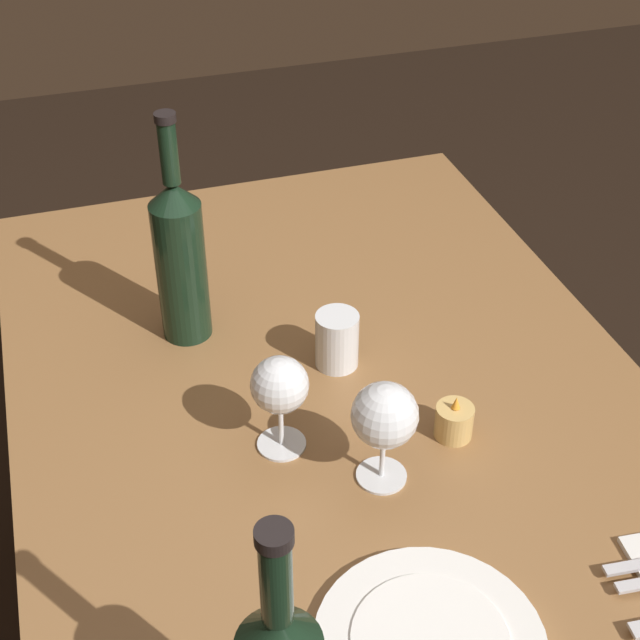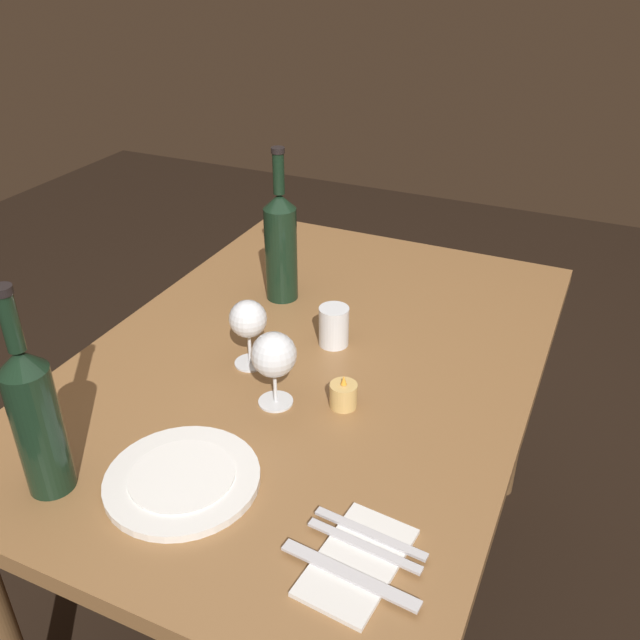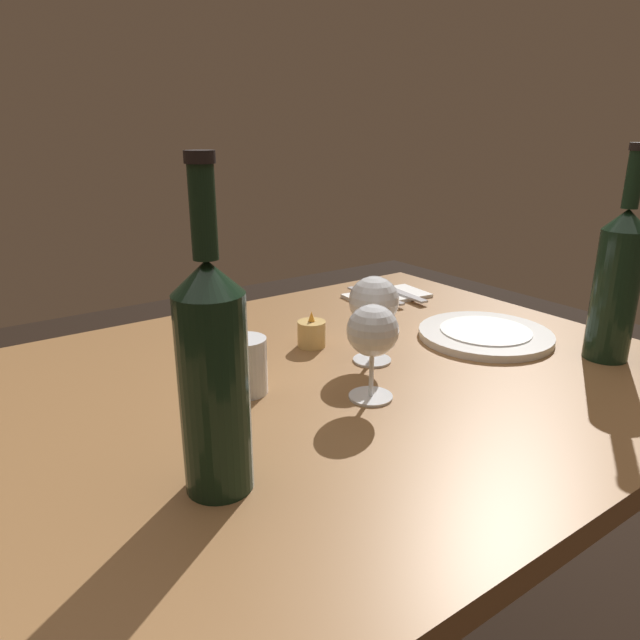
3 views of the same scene
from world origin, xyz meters
TOP-DOWN VIEW (x-y plane):
  - dining_table at (0.00, 0.00)m, footprint 1.30×0.90m
  - wine_glass_left at (0.17, 0.01)m, footprint 0.08×0.08m
  - wine_glass_right at (0.08, -0.10)m, footprint 0.08×0.08m
  - wine_bottle at (-0.21, -0.17)m, footprint 0.08×0.08m
  - water_tumbler at (-0.07, 0.02)m, footprint 0.06×0.06m
  - votive_candle at (0.13, 0.13)m, footprint 0.05×0.05m

SIDE VIEW (x-z plane):
  - dining_table at x=0.00m, z-range 0.28..1.02m
  - votive_candle at x=0.13m, z-range 0.73..0.80m
  - water_tumbler at x=-0.07m, z-range 0.74..0.82m
  - wine_glass_right at x=0.08m, z-range 0.77..0.92m
  - wine_glass_left at x=0.17m, z-range 0.77..0.92m
  - wine_bottle at x=-0.21m, z-range 0.70..1.06m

